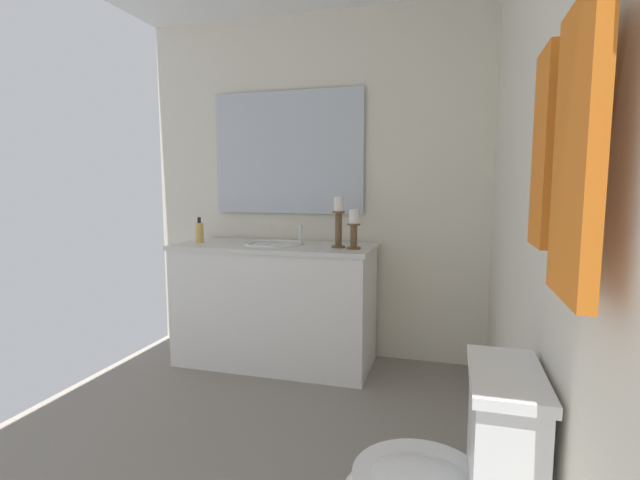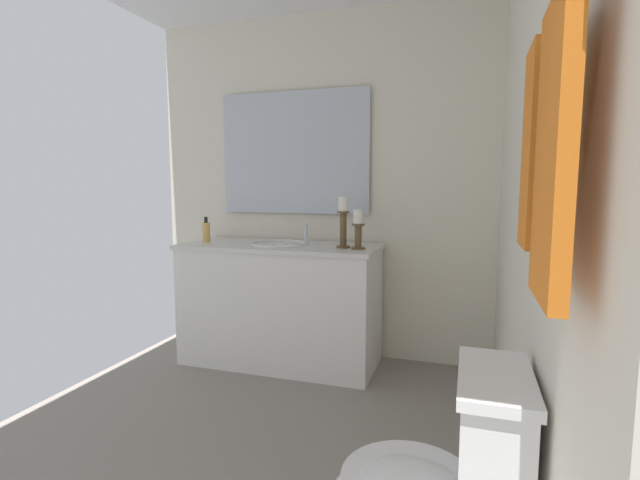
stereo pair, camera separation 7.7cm
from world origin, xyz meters
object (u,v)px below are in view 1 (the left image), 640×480
at_px(towel_center, 577,153).
at_px(candle_holder_short, 339,221).
at_px(mirror, 288,153).
at_px(soap_bottle, 199,232).
at_px(towel_near_vanity, 545,149).
at_px(towel_bar, 576,36).
at_px(sink_basin, 275,250).
at_px(candle_holder_tall, 354,228).
at_px(vanity_cabinet, 275,304).

bearing_deg(towel_center, candle_holder_short, -155.71).
distance_m(mirror, soap_bottle, 0.85).
bearing_deg(towel_near_vanity, towel_bar, 6.87).
bearing_deg(mirror, sink_basin, 0.20).
bearing_deg(towel_near_vanity, candle_holder_tall, -154.49).
bearing_deg(towel_bar, towel_center, -6.87).
distance_m(vanity_cabinet, soap_bottle, 0.74).
xyz_separation_m(soap_bottle, towel_center, (2.01, 1.92, 0.38)).
bearing_deg(towel_near_vanity, soap_bottle, -131.63).
bearing_deg(towel_center, sink_basin, -146.22).
relative_size(sink_basin, mirror, 0.36).
height_order(sink_basin, candle_holder_tall, candle_holder_tall).
relative_size(candle_holder_short, towel_center, 0.64).
height_order(mirror, towel_bar, mirror).
bearing_deg(soap_bottle, towel_bar, 46.24).
bearing_deg(towel_bar, vanity_cabinet, -143.81).
relative_size(sink_basin, towel_near_vanity, 0.88).
distance_m(towel_bar, towel_near_vanity, 0.26).
bearing_deg(towel_near_vanity, mirror, -145.96).
height_order(mirror, towel_near_vanity, mirror).
distance_m(sink_basin, towel_bar, 2.46).
height_order(vanity_cabinet, towel_center, towel_center).
distance_m(vanity_cabinet, candle_holder_short, 0.75).
distance_m(candle_holder_tall, soap_bottle, 1.12).
xyz_separation_m(vanity_cabinet, towel_near_vanity, (1.74, 1.37, 0.90)).
bearing_deg(candle_holder_tall, vanity_cabinet, -96.88).
height_order(sink_basin, towel_bar, towel_bar).
xyz_separation_m(vanity_cabinet, candle_holder_tall, (0.07, 0.57, 0.55)).
distance_m(mirror, towel_bar, 2.58).
bearing_deg(mirror, candle_holder_short, 56.03).
distance_m(candle_holder_short, soap_bottle, 1.02).
height_order(sink_basin, mirror, mirror).
relative_size(vanity_cabinet, towel_near_vanity, 3.00).
relative_size(candle_holder_tall, soap_bottle, 1.40).
relative_size(towel_bar, towel_near_vanity, 1.30).
xyz_separation_m(towel_near_vanity, towel_center, (0.30, 0.00, -0.03)).
xyz_separation_m(vanity_cabinet, mirror, (-0.28, 0.00, 1.06)).
distance_m(mirror, towel_near_vanity, 2.45).
distance_m(towel_bar, towel_center, 0.28).
xyz_separation_m(mirror, soap_bottle, (0.32, -0.55, -0.57)).
bearing_deg(vanity_cabinet, candle_holder_short, 86.39).
bearing_deg(towel_bar, mirror, -147.49).
distance_m(sink_basin, candle_holder_short, 0.51).
bearing_deg(sink_basin, soap_bottle, -86.05).
height_order(candle_holder_tall, towel_bar, towel_bar).
relative_size(candle_holder_tall, towel_bar, 0.42).
xyz_separation_m(candle_holder_short, towel_bar, (1.87, 0.93, 0.52)).
height_order(soap_bottle, towel_bar, towel_bar).
bearing_deg(vanity_cabinet, candle_holder_tall, 83.12).
bearing_deg(sink_basin, candle_holder_tall, 83.10).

